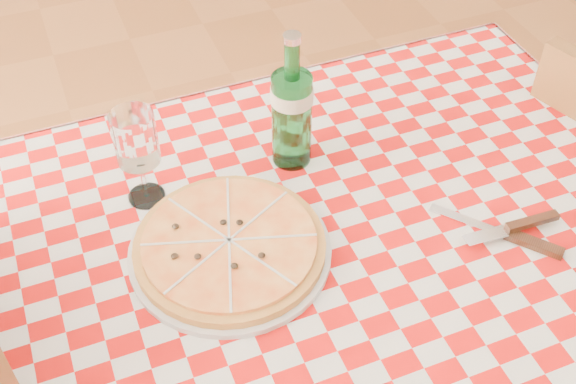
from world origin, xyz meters
name	(u,v)px	position (x,y,z in m)	size (l,w,h in m)	color
dining_table	(311,274)	(0.00, 0.00, 0.66)	(1.20, 0.80, 0.75)	brown
tablecloth	(312,239)	(0.00, 0.00, 0.75)	(1.30, 0.90, 0.01)	#B20C0A
pizza_plate	(230,245)	(-0.14, 0.02, 0.78)	(0.33, 0.33, 0.04)	#CF8945
water_bottle	(292,101)	(0.04, 0.20, 0.89)	(0.08, 0.08, 0.27)	#1B6D2F
wine_glass	(139,158)	(-0.23, 0.20, 0.85)	(0.07, 0.07, 0.19)	white
cutlery	(506,231)	(0.30, -0.12, 0.77)	(0.24, 0.20, 0.03)	silver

